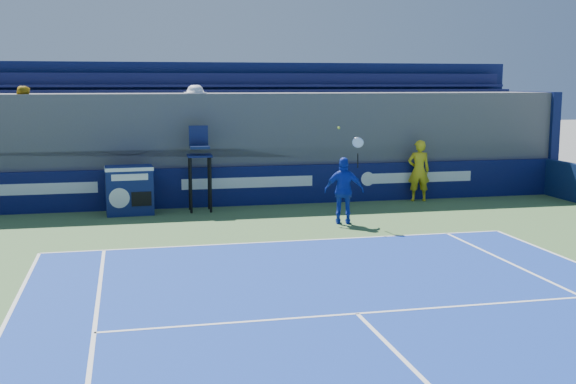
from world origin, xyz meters
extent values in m
imported|color=yellow|center=(5.38, 16.72, 0.97)|extent=(0.77, 0.58, 1.92)
cube|color=white|center=(0.00, 11.88, 0.02)|extent=(10.97, 0.07, 0.00)
cube|color=white|center=(0.00, 6.40, 0.02)|extent=(8.23, 0.07, 0.00)
cube|color=#0C1146|center=(0.00, 17.10, 0.60)|extent=(20.40, 0.20, 1.20)
cube|color=white|center=(-6.00, 17.00, 0.72)|extent=(3.20, 0.01, 0.32)
cube|color=white|center=(0.00, 17.00, 0.72)|extent=(4.00, 0.01, 0.32)
cube|color=white|center=(5.50, 17.00, 0.72)|extent=(3.60, 0.01, 0.32)
cylinder|color=white|center=(3.80, 16.99, 0.72)|extent=(0.44, 0.01, 0.44)
cube|color=#101C53|center=(-3.51, 16.28, 0.70)|extent=(1.34, 0.77, 1.40)
cube|color=white|center=(-3.51, 16.28, 1.33)|extent=(1.36, 0.79, 0.10)
cylinder|color=silver|center=(-3.79, 15.91, 0.55)|extent=(0.56, 0.05, 0.56)
cube|color=black|center=(-3.19, 15.94, 0.50)|extent=(0.55, 0.05, 0.40)
cube|color=white|center=(-3.49, 15.92, 1.12)|extent=(1.00, 0.06, 0.18)
cylinder|color=black|center=(-1.80, 16.12, 0.80)|extent=(0.07, 0.07, 1.60)
cylinder|color=black|center=(-1.24, 16.10, 0.80)|extent=(0.07, 0.07, 1.60)
cylinder|color=black|center=(-1.78, 16.68, 0.80)|extent=(0.07, 0.07, 1.60)
cylinder|color=black|center=(-1.22, 16.66, 0.80)|extent=(0.07, 0.07, 1.60)
cube|color=#0E1548|center=(-1.51, 16.39, 1.63)|extent=(0.72, 0.72, 0.06)
cube|color=#131F49|center=(-1.51, 16.29, 1.88)|extent=(0.56, 0.46, 0.08)
cube|color=#131B49|center=(-1.50, 16.65, 2.18)|extent=(0.55, 0.07, 0.60)
imported|color=#1531B1|center=(2.00, 13.67, 0.89)|extent=(1.11, 0.70, 1.76)
cylinder|color=black|center=(2.31, 13.50, 1.70)|extent=(0.09, 0.16, 0.39)
torus|color=silver|center=(2.28, 13.43, 2.18)|extent=(0.32, 0.21, 0.29)
cylinder|color=white|center=(2.28, 13.43, 2.18)|extent=(0.26, 0.17, 0.24)
sphere|color=#C7E432|center=(1.83, 13.63, 2.55)|extent=(0.07, 0.07, 0.07)
cube|color=#4D4C51|center=(0.00, 19.00, 1.69)|extent=(20.40, 3.60, 3.38)
cube|color=#4D4C51|center=(0.00, 17.65, 1.48)|extent=(20.40, 0.90, 0.55)
cube|color=#131847|center=(0.00, 17.55, 1.95)|extent=(20.00, 0.45, 0.08)
cube|color=#131847|center=(0.00, 17.80, 2.15)|extent=(20.00, 0.06, 0.45)
cube|color=#4D4C51|center=(0.00, 18.55, 2.02)|extent=(20.40, 0.90, 0.55)
cube|color=#131847|center=(0.00, 18.45, 2.50)|extent=(20.00, 0.45, 0.08)
cube|color=#131847|center=(0.00, 18.70, 2.70)|extent=(20.00, 0.06, 0.45)
cube|color=#4D4C51|center=(0.00, 19.45, 2.58)|extent=(20.40, 0.90, 0.55)
cube|color=#131847|center=(0.00, 19.35, 3.05)|extent=(20.00, 0.45, 0.08)
cube|color=#131847|center=(0.00, 19.60, 3.25)|extent=(20.00, 0.06, 0.45)
cube|color=#4D4C51|center=(0.00, 20.35, 3.13)|extent=(20.40, 0.90, 0.55)
cube|color=#131847|center=(0.00, 20.25, 3.60)|extent=(20.00, 0.45, 0.08)
cube|color=#131847|center=(0.00, 20.50, 3.80)|extent=(20.00, 0.06, 0.45)
cube|color=#0C1647|center=(0.00, 20.95, 2.20)|extent=(20.80, 0.30, 4.40)
cube|color=#0C1647|center=(10.35, 19.00, 1.70)|extent=(0.30, 3.90, 3.40)
imported|color=gold|center=(-6.41, 17.60, 2.69)|extent=(1.03, 0.88, 1.84)
imported|color=silver|center=(-1.48, 17.60, 2.70)|extent=(1.25, 0.78, 1.86)
imported|color=teal|center=(1.54, 17.60, 2.51)|extent=(0.93, 0.57, 1.49)
imported|color=black|center=(7.67, 17.60, 2.54)|extent=(0.59, 0.41, 1.54)
camera|label=1|loc=(-3.55, -4.30, 3.72)|focal=45.00mm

